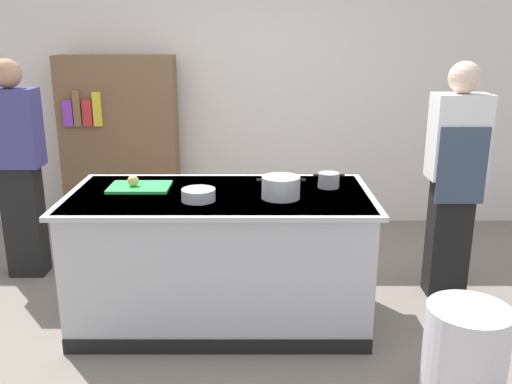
{
  "coord_description": "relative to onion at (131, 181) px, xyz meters",
  "views": [
    {
      "loc": [
        0.24,
        -3.44,
        1.91
      ],
      "look_at": [
        0.25,
        0.2,
        0.85
      ],
      "focal_mm": 38.74,
      "sensor_mm": 36.0,
      "label": 1
    }
  ],
  "objects": [
    {
      "name": "ground_plane",
      "position": [
        0.58,
        -0.1,
        -0.96
      ],
      "size": [
        10.0,
        10.0,
        0.0
      ],
      "primitive_type": "plane",
      "color": "slate"
    },
    {
      "name": "mixing_bowl",
      "position": [
        0.46,
        -0.26,
        -0.02
      ],
      "size": [
        0.21,
        0.21,
        0.07
      ],
      "primitive_type": "cylinder",
      "color": "#B7BABF",
      "rests_on": "counter_island"
    },
    {
      "name": "trash_bin",
      "position": [
        1.91,
        -0.99,
        -0.68
      ],
      "size": [
        0.43,
        0.43,
        0.55
      ],
      "primitive_type": "cylinder",
      "color": "silver",
      "rests_on": "ground_plane"
    },
    {
      "name": "stock_pot",
      "position": [
        0.97,
        -0.2,
        0.01
      ],
      "size": [
        0.31,
        0.24,
        0.14
      ],
      "color": "#B7BABF",
      "rests_on": "counter_island"
    },
    {
      "name": "sauce_pan",
      "position": [
        1.3,
        0.04,
        -0.01
      ],
      "size": [
        0.21,
        0.14,
        0.1
      ],
      "color": "#99999E",
      "rests_on": "counter_island"
    },
    {
      "name": "cutting_board",
      "position": [
        0.04,
        0.01,
        -0.05
      ],
      "size": [
        0.4,
        0.28,
        0.02
      ],
      "primitive_type": "cube",
      "color": "green",
      "rests_on": "counter_island"
    },
    {
      "name": "onion",
      "position": [
        0.0,
        0.0,
        0.0
      ],
      "size": [
        0.08,
        0.08,
        0.08
      ],
      "primitive_type": "sphere",
      "color": "tan",
      "rests_on": "cutting_board"
    },
    {
      "name": "person_guest",
      "position": [
        -1.04,
        0.64,
        -0.05
      ],
      "size": [
        0.38,
        0.24,
        1.72
      ],
      "rotation": [
        0.0,
        0.0,
        -1.66
      ],
      "color": "black",
      "rests_on": "ground_plane"
    },
    {
      "name": "counter_island",
      "position": [
        0.58,
        -0.1,
        -0.49
      ],
      "size": [
        1.98,
        0.98,
        0.9
      ],
      "color": "#B7BABF",
      "rests_on": "ground_plane"
    },
    {
      "name": "person_chef",
      "position": [
        2.24,
        0.28,
        -0.04
      ],
      "size": [
        0.38,
        0.25,
        1.72
      ],
      "rotation": [
        0.0,
        0.0,
        1.29
      ],
      "color": "black",
      "rests_on": "ground_plane"
    },
    {
      "name": "back_wall",
      "position": [
        0.58,
        2.0,
        0.54
      ],
      "size": [
        6.4,
        0.12,
        3.0
      ],
      "primitive_type": "cube",
      "color": "silver",
      "rests_on": "ground_plane"
    },
    {
      "name": "bookshelf",
      "position": [
        -0.49,
        1.7,
        -0.11
      ],
      "size": [
        1.1,
        0.31,
        1.7
      ],
      "color": "brown",
      "rests_on": "ground_plane"
    }
  ]
}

